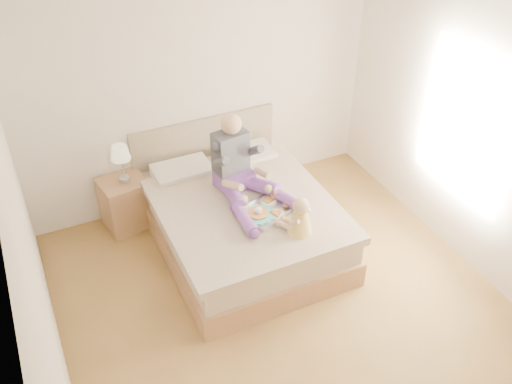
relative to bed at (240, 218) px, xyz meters
name	(u,v)px	position (x,y,z in m)	size (l,w,h in m)	color
room	(301,176)	(0.08, -1.08, 1.19)	(4.02, 4.22, 2.71)	brown
bed	(240,218)	(0.00, 0.00, 0.00)	(1.70, 2.18, 1.00)	#8C6441
nightstand	(126,203)	(-1.01, 0.80, -0.02)	(0.54, 0.50, 0.59)	#8C6441
lamp	(120,155)	(-0.98, 0.80, 0.59)	(0.21, 0.21, 0.42)	silver
adult	(241,171)	(0.05, 0.06, 0.54)	(0.72, 1.08, 0.86)	#693B94
tray	(265,209)	(0.12, -0.35, 0.33)	(0.62, 0.56, 0.14)	silver
baby	(299,218)	(0.28, -0.75, 0.45)	(0.31, 0.34, 0.39)	gold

